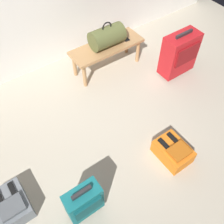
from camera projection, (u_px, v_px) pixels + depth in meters
name	position (u px, v px, depth m)	size (l,w,h in m)	color
ground_plane	(115.00, 135.00, 2.86)	(6.60, 6.60, 0.00)	#B2A893
bench	(107.00, 49.00, 3.33)	(1.00, 0.36, 0.38)	#A87A4C
duffel_bag_olive	(107.00, 37.00, 3.19)	(0.44, 0.26, 0.34)	#51562D
cell_phone	(125.00, 38.00, 3.38)	(0.07, 0.14, 0.01)	black
suitcase_upright_red	(179.00, 54.00, 3.26)	(0.47, 0.26, 0.65)	red
suitcase_small_teal	(84.00, 202.00, 2.15)	(0.32, 0.18, 0.46)	#14666B
backpack_grey	(12.00, 205.00, 2.28)	(0.28, 0.38, 0.21)	slate
backpack_orange	(173.00, 151.00, 2.62)	(0.28, 0.38, 0.21)	orange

